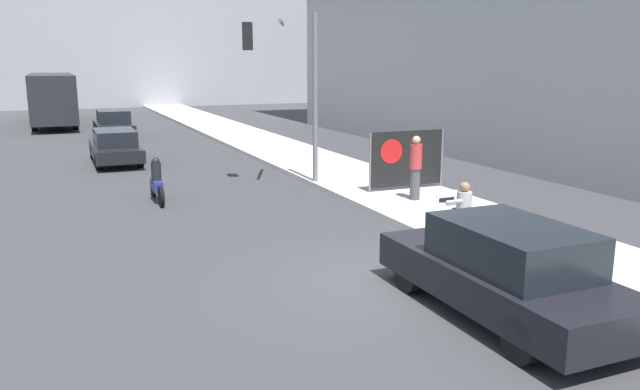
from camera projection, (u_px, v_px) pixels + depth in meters
name	position (u px, v px, depth m)	size (l,w,h in m)	color
ground_plane	(392.00, 281.00, 11.46)	(160.00, 160.00, 0.00)	#38383A
sidewalk_curb	(293.00, 155.00, 26.37)	(3.46, 90.00, 0.18)	beige
seated_protester	(465.00, 207.00, 13.84)	(0.99, 0.77, 1.17)	#474C56
jogger_on_sidewalk	(416.00, 167.00, 17.29)	(0.34, 0.34, 1.79)	#424247
protest_banner	(406.00, 159.00, 18.73)	(2.55, 0.06, 1.77)	slate
traffic_light_pole	(289.00, 70.00, 19.44)	(2.21, 1.98, 5.28)	slate
parked_car_curbside	(504.00, 270.00, 9.75)	(1.84, 4.64, 1.53)	black
car_on_road_nearest	(115.00, 146.00, 24.76)	(1.73, 4.71, 1.35)	black
car_on_road_midblock	(114.00, 124.00, 32.77)	(1.79, 4.63, 1.52)	black
city_bus_on_road	(52.00, 96.00, 40.02)	(2.59, 12.39, 3.23)	#232328
motorcycle_on_road	(157.00, 183.00, 17.90)	(0.28, 2.08, 1.30)	navy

